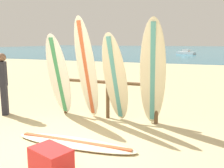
# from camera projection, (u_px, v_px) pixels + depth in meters

# --- Properties ---
(ground_plane) EXTENTS (120.00, 120.00, 0.00)m
(ground_plane) POSITION_uv_depth(u_px,v_px,m) (61.00, 151.00, 4.36)
(ground_plane) COLOR #CCB784
(ocean_water) EXTENTS (120.00, 80.00, 0.01)m
(ocean_water) POSITION_uv_depth(u_px,v_px,m) (196.00, 49.00, 57.88)
(ocean_water) COLOR teal
(ocean_water) RESTS_ON ground
(surfboard_rack) EXTENTS (2.52, 0.09, 1.05)m
(surfboard_rack) POSITION_uv_depth(u_px,v_px,m) (108.00, 92.00, 6.11)
(surfboard_rack) COLOR brown
(surfboard_rack) RESTS_ON ground
(surfboard_leaning_far_left) EXTENTS (0.65, 0.94, 2.08)m
(surfboard_leaning_far_left) POSITION_uv_depth(u_px,v_px,m) (59.00, 77.00, 6.07)
(surfboard_leaning_far_left) COLOR white
(surfboard_leaning_far_left) RESTS_ON ground
(surfboard_leaning_left) EXTENTS (0.48, 0.80, 2.45)m
(surfboard_leaning_left) POSITION_uv_depth(u_px,v_px,m) (87.00, 70.00, 5.84)
(surfboard_leaning_left) COLOR white
(surfboard_leaning_left) RESTS_ON ground
(surfboard_leaning_center_left) EXTENTS (0.63, 0.83, 2.09)m
(surfboard_leaning_center_left) POSITION_uv_depth(u_px,v_px,m) (115.00, 79.00, 5.65)
(surfboard_leaning_center_left) COLOR beige
(surfboard_leaning_center_left) RESTS_ON ground
(surfboard_leaning_center) EXTENTS (0.66, 0.77, 2.39)m
(surfboard_leaning_center) POSITION_uv_depth(u_px,v_px,m) (153.00, 74.00, 5.38)
(surfboard_leaning_center) COLOR beige
(surfboard_leaning_center) RESTS_ON ground
(surfboard_lying_on_sand) EXTENTS (2.42, 0.51, 0.08)m
(surfboard_lying_on_sand) POSITION_uv_depth(u_px,v_px,m) (74.00, 143.00, 4.61)
(surfboard_lying_on_sand) COLOR beige
(surfboard_lying_on_sand) RESTS_ON ground
(beachgoer_standing) EXTENTS (0.27, 0.30, 1.60)m
(beachgoer_standing) POSITION_uv_depth(u_px,v_px,m) (3.00, 81.00, 6.36)
(beachgoer_standing) COLOR #26262D
(beachgoer_standing) RESTS_ON ground
(small_boat_offshore) EXTENTS (2.81, 1.96, 0.71)m
(small_boat_offshore) POSITION_uv_depth(u_px,v_px,m) (186.00, 53.00, 36.20)
(small_boat_offshore) COLOR silver
(small_boat_offshore) RESTS_ON ocean_water
(cooler_box) EXTENTS (0.70, 0.58, 0.36)m
(cooler_box) POSITION_uv_depth(u_px,v_px,m) (51.00, 160.00, 3.63)
(cooler_box) COLOR red
(cooler_box) RESTS_ON ground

